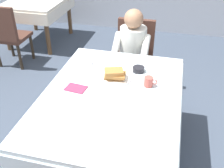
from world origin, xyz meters
name	(u,v)px	position (x,y,z in m)	size (l,w,h in m)	color
ground_plane	(112,157)	(0.00, 0.00, 0.00)	(14.00, 14.00, 0.00)	#3D4756
dining_table_main	(111,103)	(0.00, 0.00, 0.65)	(1.12, 1.52, 0.74)	silver
chair_diner	(134,54)	(-0.01, 1.17, 0.53)	(0.44, 0.45, 0.93)	#4C2D23
diner_person	(132,49)	(-0.01, 1.01, 0.67)	(0.40, 0.43, 1.12)	silver
plate_breakfast	(115,79)	(-0.02, 0.22, 0.75)	(0.28, 0.28, 0.02)	white
breakfast_stack	(115,74)	(-0.03, 0.22, 0.80)	(0.21, 0.18, 0.08)	#A36B33
cup_coffee	(149,82)	(0.28, 0.19, 0.78)	(0.11, 0.08, 0.08)	#B24C42
bowl_butter	(139,69)	(0.16, 0.41, 0.76)	(0.11, 0.11, 0.04)	black
syrup_pitcher	(90,62)	(-0.31, 0.40, 0.78)	(0.08, 0.08, 0.07)	silver
fork_left_of_plate	(93,78)	(-0.21, 0.20, 0.74)	(0.18, 0.01, 0.01)	silver
knife_right_of_plate	(136,83)	(0.17, 0.20, 0.74)	(0.20, 0.01, 0.01)	silver
spoon_near_edge	(110,104)	(0.02, -0.14, 0.74)	(0.15, 0.01, 0.01)	silver
napkin_folded	(76,88)	(-0.31, 0.00, 0.74)	(0.17, 0.12, 0.01)	#8C2D4C
background_table_far	(37,7)	(-1.89, 2.36, 0.62)	(0.92, 1.12, 0.74)	silver
background_chair_empty	(7,33)	(-1.89, 1.41, 0.53)	(0.44, 0.45, 0.93)	#4C2D23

